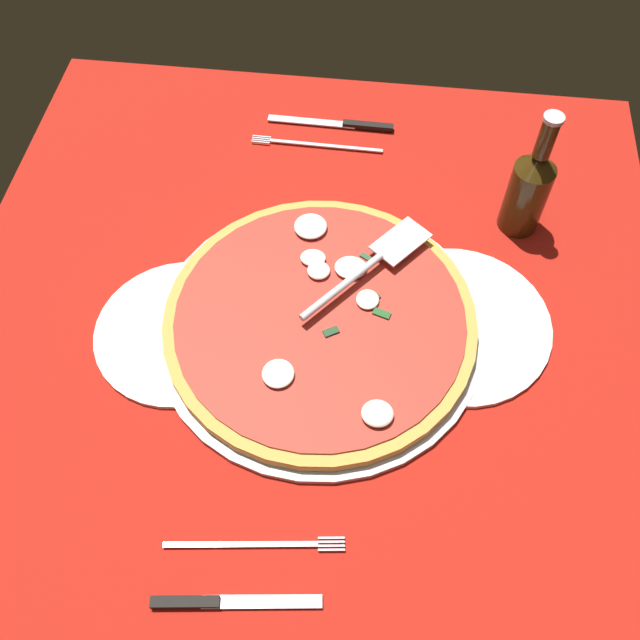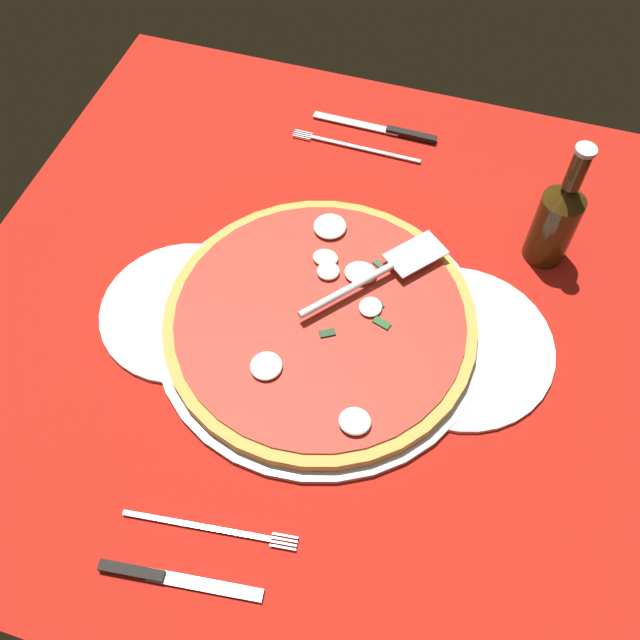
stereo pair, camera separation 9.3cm
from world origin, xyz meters
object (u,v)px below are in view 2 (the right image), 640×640
object	(u,v)px
dinner_plate_left	(458,347)
dinner_plate_right	(184,311)
beer_bottle	(557,219)
place_setting_near	(371,139)
pizza_server	(378,274)
place_setting_far	(188,555)
pizza	(320,320)

from	to	relation	value
dinner_plate_left	dinner_plate_right	world-z (taller)	same
dinner_plate_right	beer_bottle	distance (cm)	52.21
dinner_plate_left	place_setting_near	world-z (taller)	place_setting_near
pizza_server	place_setting_far	world-z (taller)	pizza_server
place_setting_far	pizza_server	bearing A→B (deg)	68.08
dinner_plate_left	beer_bottle	xyz separation A→B (cm)	(-8.60, -19.30, 7.28)
place_setting_far	beer_bottle	size ratio (longest dim) A/B	1.09
pizza_server	place_setting_far	distance (cm)	42.47
pizza_server	place_setting_near	distance (cm)	30.77
dinner_plate_right	pizza_server	distance (cm)	26.81
pizza_server	place_setting_far	bearing A→B (deg)	-155.23
pizza	beer_bottle	size ratio (longest dim) A/B	2.02
place_setting_near	place_setting_far	distance (cm)	70.16
dinner_plate_right	pizza_server	size ratio (longest dim) A/B	1.17
pizza	pizza_server	distance (cm)	9.89
pizza_server	beer_bottle	size ratio (longest dim) A/B	0.94
dinner_plate_left	pizza_server	xyz separation A→B (cm)	(12.66, -5.46, 4.12)
dinner_plate_right	place_setting_near	xyz separation A→B (cm)	(-15.66, -40.10, -0.14)
dinner_plate_right	pizza_server	xyz separation A→B (cm)	(-24.17, -10.84, 4.12)
dinner_plate_left	place_setting_far	size ratio (longest dim) A/B	1.13
pizza	dinner_plate_left	bearing A→B (deg)	-172.91
dinner_plate_left	dinner_plate_right	xyz separation A→B (cm)	(36.83, 5.38, 0.00)
dinner_plate_left	pizza	bearing A→B (deg)	7.09
place_setting_near	place_setting_far	bearing A→B (deg)	89.02
place_setting_far	beer_bottle	xyz separation A→B (cm)	(-32.06, -54.69, 7.43)
pizza	place_setting_far	xyz separation A→B (cm)	(5.16, 33.12, -1.79)
place_setting_near	beer_bottle	distance (cm)	34.34
dinner_plate_right	dinner_plate_left	bearing A→B (deg)	-171.69
pizza	beer_bottle	distance (cm)	34.94
dinner_plate_right	place_setting_near	distance (cm)	43.05
pizza	pizza_server	size ratio (longest dim) A/B	2.14
pizza_server	place_setting_near	size ratio (longest dim) A/B	0.86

